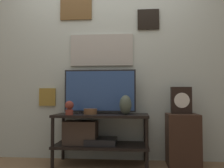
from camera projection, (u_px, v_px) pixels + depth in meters
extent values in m
cube|color=beige|center=(105.00, 56.00, 3.46)|extent=(6.40, 0.06, 2.70)
cube|color=#B2ADA3|center=(102.00, 50.00, 3.43)|extent=(0.82, 0.02, 0.41)
cube|color=#B2BCC6|center=(102.00, 50.00, 3.42)|extent=(0.78, 0.01, 0.38)
cube|color=brown|center=(76.00, 9.00, 3.49)|extent=(0.42, 0.02, 0.29)
cube|color=#2D2D33|center=(76.00, 9.00, 3.48)|extent=(0.39, 0.01, 0.25)
cube|color=black|center=(148.00, 19.00, 3.39)|extent=(0.28, 0.02, 0.26)
cube|color=beige|center=(148.00, 19.00, 3.38)|extent=(0.24, 0.01, 0.23)
cube|color=olive|center=(47.00, 97.00, 3.47)|extent=(0.22, 0.02, 0.23)
cube|color=#2D2D33|center=(47.00, 97.00, 3.46)|extent=(0.18, 0.01, 0.20)
cube|color=black|center=(101.00, 115.00, 3.13)|extent=(1.12, 0.49, 0.03)
cube|color=black|center=(101.00, 145.00, 3.12)|extent=(1.12, 0.49, 0.03)
cylinder|color=black|center=(52.00, 142.00, 2.96)|extent=(0.04, 0.04, 0.60)
cylinder|color=black|center=(147.00, 143.00, 2.86)|extent=(0.04, 0.04, 0.60)
cylinder|color=black|center=(63.00, 136.00, 3.38)|extent=(0.04, 0.04, 0.60)
cylinder|color=black|center=(145.00, 137.00, 3.29)|extent=(0.04, 0.04, 0.60)
cube|color=black|center=(101.00, 141.00, 3.12)|extent=(0.36, 0.34, 0.07)
cube|color=#47382D|center=(81.00, 132.00, 3.15)|extent=(0.39, 0.27, 0.27)
cylinder|color=black|center=(81.00, 113.00, 3.27)|extent=(0.05, 0.05, 0.02)
cylinder|color=black|center=(120.00, 113.00, 3.22)|extent=(0.05, 0.05, 0.02)
cube|color=black|center=(100.00, 91.00, 3.26)|extent=(0.89, 0.04, 0.52)
cube|color=#33518C|center=(100.00, 91.00, 3.24)|extent=(0.85, 0.01, 0.49)
ellipsoid|color=#4C5647|center=(126.00, 105.00, 3.06)|extent=(0.14, 0.14, 0.23)
cylinder|color=brown|center=(90.00, 112.00, 3.11)|extent=(0.16, 0.16, 0.07)
cylinder|color=brown|center=(69.00, 112.00, 2.99)|extent=(0.09, 0.09, 0.06)
sphere|color=brown|center=(69.00, 105.00, 3.00)|extent=(0.10, 0.10, 0.10)
cube|color=#382319|center=(182.00, 140.00, 3.07)|extent=(0.36, 0.42, 0.60)
cube|color=black|center=(181.00, 100.00, 3.14)|extent=(0.24, 0.10, 0.32)
cylinder|color=white|center=(182.00, 100.00, 3.08)|extent=(0.18, 0.01, 0.18)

